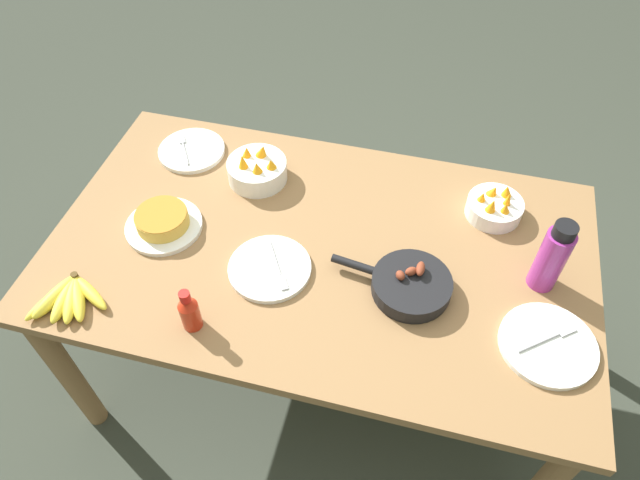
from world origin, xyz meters
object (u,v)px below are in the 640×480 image
Objects in this scene: banana_bunch at (68,297)px; empty_plate_far_left at (192,151)px; skillet at (410,285)px; fruit_bowl_citrus at (257,169)px; frittata_plate_center at (163,222)px; hot_sauce_bottle at (189,311)px; water_bottle at (552,257)px; empty_plate_far_right at (270,268)px; fruit_bowl_mango at (495,207)px; empty_plate_near_front at (548,345)px.

banana_bunch is 0.94× the size of empty_plate_far_left.
skillet is 0.65m from fruit_bowl_citrus.
hot_sauce_bottle reaches higher than frittata_plate_center.
fruit_bowl_citrus is at bearing 59.65° from banana_bunch.
water_bottle is at bearing 17.20° from banana_bunch.
skillet reaches higher than empty_plate_far_right.
fruit_bowl_mango is at bearing 29.30° from banana_bunch.
empty_plate_far_right is (0.42, -0.43, 0.00)m from empty_plate_far_left.
water_bottle reaches higher than empty_plate_far_left.
frittata_plate_center reaches higher than empty_plate_far_right.
frittata_plate_center is at bearing 4.65° from skillet.
water_bottle reaches higher than empty_plate_far_right.
frittata_plate_center reaches higher than banana_bunch.
empty_plate_far_right is 1.66× the size of hot_sauce_bottle.
skillet reaches higher than frittata_plate_center.
water_bottle reaches higher than banana_bunch.
skillet is at bearing -3.56° from frittata_plate_center.
frittata_plate_center is at bearing -126.78° from fruit_bowl_citrus.
empty_plate_far_left is 1.58× the size of hot_sauce_bottle.
skillet is 0.92m from empty_plate_far_left.
fruit_bowl_citrus is 1.35× the size of hot_sauce_bottle.
frittata_plate_center is at bearing 66.19° from banana_bunch.
water_bottle is (1.19, -0.28, 0.11)m from empty_plate_far_left.
empty_plate_far_right is 0.28m from hot_sauce_bottle.
banana_bunch is 1.30m from empty_plate_near_front.
fruit_bowl_mango is 0.89× the size of fruit_bowl_citrus.
frittata_plate_center is at bearing -176.20° from water_bottle.
banana_bunch is 0.85× the size of empty_plate_near_front.
empty_plate_far_right is at bearing 57.68° from hot_sauce_bottle.
empty_plate_near_front is at bearing -84.59° from water_bottle.
frittata_plate_center is 0.38m from empty_plate_far_right.
banana_bunch is at bearing -162.80° from water_bottle.
empty_plate_far_right is at bearing 12.18° from skillet.
empty_plate_far_right is 0.79m from water_bottle.
hot_sauce_bottle is (0.01, -0.59, 0.02)m from fruit_bowl_citrus.
empty_plate_far_right is (-0.40, -0.03, -0.02)m from skillet.
empty_plate_near_front is at bearing -69.41° from fruit_bowl_mango.
banana_bunch is 0.70m from fruit_bowl_citrus.
fruit_bowl_mango is at bearing -2.16° from empty_plate_far_left.
fruit_bowl_citrus is (0.35, 0.60, 0.02)m from banana_bunch.
frittata_plate_center is (0.14, 0.32, 0.01)m from banana_bunch.
water_bottle is at bearing 11.20° from empty_plate_far_right.
fruit_bowl_mango is 1.19× the size of hot_sauce_bottle.
fruit_bowl_mango reaches higher than empty_plate_far_left.
fruit_bowl_mango reaches higher than skillet.
fruit_bowl_citrus is (-0.16, 0.36, 0.03)m from empty_plate_far_right.
water_bottle is at bearing -13.10° from empty_plate_far_left.
empty_plate_near_front is 1.05× the size of empty_plate_far_right.
fruit_bowl_citrus reaches higher than fruit_bowl_mango.
empty_plate_far_right is at bearing -11.67° from frittata_plate_center.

